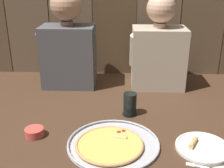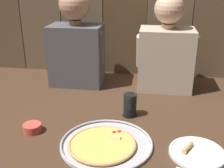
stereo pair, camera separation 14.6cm
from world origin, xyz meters
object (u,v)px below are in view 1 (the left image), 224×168
drinking_glass (130,104)px  dinner_plate (202,147)px  dipping_bowl (34,132)px  diner_left (68,41)px  pizza_tray (112,144)px  diner_right (159,46)px

drinking_glass → dinner_plate: bearing=-44.8°
dipping_bowl → diner_left: size_ratio=0.14×
pizza_tray → dinner_plate: size_ratio=1.74×
drinking_glass → diner_right: bearing=65.8°
dipping_bowl → diner_right: bearing=45.5°
dipping_bowl → diner_left: diner_left is taller
dipping_bowl → diner_right: diner_right is taller
pizza_tray → dinner_plate: dinner_plate is taller
dipping_bowl → diner_left: 0.72m
diner_right → dipping_bowl: bearing=-134.5°
dipping_bowl → diner_right: (0.65, 0.66, 0.25)m
pizza_tray → diner_right: bearing=69.0°
pizza_tray → dinner_plate: bearing=-1.4°
diner_right → drinking_glass: bearing=-114.2°
dinner_plate → dipping_bowl: (-0.77, 0.08, 0.01)m
drinking_glass → diner_right: diner_right is taller
dinner_plate → drinking_glass: size_ratio=1.91×
diner_right → diner_left: bearing=179.9°
dipping_bowl → diner_left: bearing=85.1°
diner_left → diner_right: size_ratio=1.04×
dinner_plate → diner_left: bearing=134.0°
dinner_plate → diner_right: bearing=99.4°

